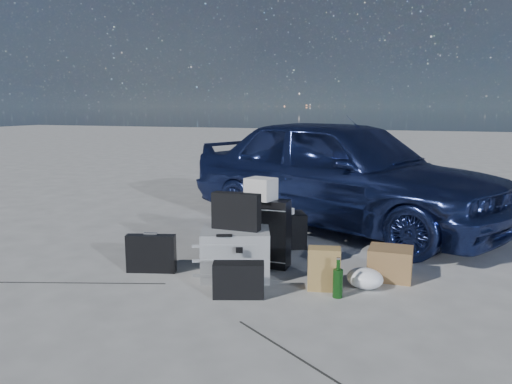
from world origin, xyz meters
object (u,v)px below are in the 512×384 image
(car, at_px, (341,172))
(duffel_bag, at_px, (271,230))
(suitcase_right, at_px, (261,233))
(green_bottle, at_px, (338,278))
(cardboard_box, at_px, (390,263))
(briefcase, at_px, (151,253))
(pelican_case, at_px, (236,253))
(suitcase_left, at_px, (250,225))

(car, distance_m, duffel_bag, 1.43)
(suitcase_right, height_order, green_bottle, suitcase_right)
(cardboard_box, bearing_deg, briefcase, -165.22)
(pelican_case, height_order, suitcase_right, suitcase_right)
(briefcase, height_order, suitcase_right, suitcase_right)
(briefcase, height_order, duffel_bag, duffel_bag)
(pelican_case, xyz_separation_m, briefcase, (-0.79, -0.16, -0.04))
(suitcase_left, bearing_deg, suitcase_right, -66.09)
(suitcase_right, bearing_deg, cardboard_box, 1.83)
(briefcase, bearing_deg, suitcase_right, 14.21)
(car, distance_m, cardboard_box, 2.06)
(suitcase_left, xyz_separation_m, duffel_bag, (0.09, 0.43, -0.15))
(pelican_case, xyz_separation_m, green_bottle, (0.98, -0.21, -0.06))
(suitcase_left, bearing_deg, green_bottle, -55.86)
(duffel_bag, bearing_deg, suitcase_left, -127.13)
(briefcase, bearing_deg, car, 44.23)
(briefcase, distance_m, green_bottle, 1.77)
(cardboard_box, bearing_deg, suitcase_right, -178.65)
(briefcase, relative_size, suitcase_left, 0.68)
(briefcase, relative_size, duffel_bag, 0.61)
(pelican_case, xyz_separation_m, duffel_bag, (0.01, 1.02, -0.03))
(briefcase, distance_m, cardboard_box, 2.21)
(suitcase_left, xyz_separation_m, cardboard_box, (1.42, -0.19, -0.19))
(cardboard_box, bearing_deg, car, 112.99)
(pelican_case, distance_m, suitcase_left, 0.61)
(car, relative_size, briefcase, 9.11)
(pelican_case, xyz_separation_m, cardboard_box, (1.34, 0.40, -0.08))
(briefcase, xyz_separation_m, duffel_bag, (0.80, 1.18, 0.01))
(green_bottle, bearing_deg, suitcase_left, 142.78)
(pelican_case, xyz_separation_m, suitcase_left, (-0.08, 0.59, 0.11))
(suitcase_left, height_order, suitcase_right, suitcase_left)
(suitcase_right, xyz_separation_m, duffel_bag, (-0.11, 0.65, -0.14))
(suitcase_left, distance_m, green_bottle, 1.34)
(briefcase, relative_size, suitcase_right, 0.70)
(car, bearing_deg, briefcase, 174.61)
(pelican_case, bearing_deg, suitcase_left, 77.62)
(car, relative_size, pelican_case, 6.89)
(cardboard_box, relative_size, green_bottle, 1.18)
(briefcase, distance_m, duffel_bag, 1.43)
(pelican_case, height_order, duffel_bag, pelican_case)
(car, bearing_deg, suitcase_left, -177.34)
(suitcase_left, distance_m, cardboard_box, 1.45)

